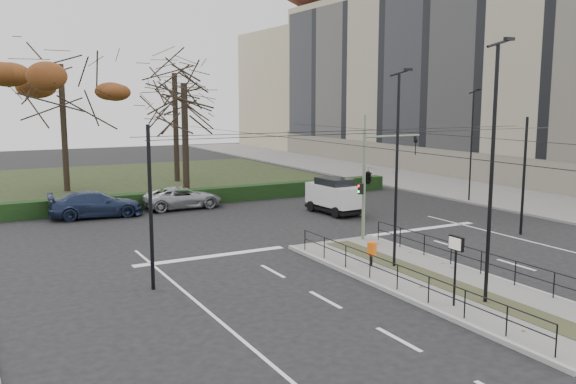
% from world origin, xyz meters
% --- Properties ---
extents(ground, '(140.00, 140.00, 0.00)m').
position_xyz_m(ground, '(0.00, 0.00, 0.00)').
color(ground, black).
rests_on(ground, ground).
extents(median_island, '(4.40, 15.00, 0.14)m').
position_xyz_m(median_island, '(0.00, -2.50, 0.07)').
color(median_island, '#615F5C').
rests_on(median_island, ground).
extents(sidewalk_east, '(8.00, 90.00, 0.14)m').
position_xyz_m(sidewalk_east, '(18.00, 22.00, 0.07)').
color(sidewalk_east, '#615F5C').
rests_on(sidewalk_east, ground).
extents(park, '(38.00, 26.00, 0.10)m').
position_xyz_m(park, '(-6.00, 32.00, 0.05)').
color(park, black).
rests_on(park, ground).
extents(hedge, '(38.00, 1.00, 1.00)m').
position_xyz_m(hedge, '(-6.00, 18.60, 0.50)').
color(hedge, black).
rests_on(hedge, ground).
extents(apartment_block, '(13.09, 52.10, 21.64)m').
position_xyz_m(apartment_block, '(27.97, 23.97, 10.39)').
color(apartment_block, '#BDAF89').
rests_on(apartment_block, ground).
extents(median_railing, '(4.14, 13.24, 0.92)m').
position_xyz_m(median_railing, '(0.00, -2.60, 0.98)').
color(median_railing, black).
rests_on(median_railing, median_island).
extents(catenary, '(20.00, 34.00, 6.00)m').
position_xyz_m(catenary, '(0.00, 1.62, 3.42)').
color(catenary, black).
rests_on(catenary, ground).
extents(traffic_light, '(3.65, 2.10, 5.36)m').
position_xyz_m(traffic_light, '(1.81, 4.50, 3.26)').
color(traffic_light, '#65765B').
rests_on(traffic_light, median_island).
extents(litter_bin, '(0.39, 0.39, 1.00)m').
position_xyz_m(litter_bin, '(-1.04, 0.32, 0.85)').
color(litter_bin, black).
rests_on(litter_bin, median_island).
extents(info_panel, '(0.13, 0.61, 2.33)m').
position_xyz_m(info_panel, '(-1.51, -4.86, 1.97)').
color(info_panel, black).
rests_on(info_panel, median_island).
extents(streetlamp_median_near, '(0.73, 0.15, 8.68)m').
position_xyz_m(streetlamp_median_near, '(-0.31, -5.11, 4.55)').
color(streetlamp_median_near, black).
rests_on(streetlamp_median_near, median_island).
extents(streetlamp_median_far, '(0.66, 0.14, 7.93)m').
position_xyz_m(streetlamp_median_far, '(-0.22, -0.12, 4.17)').
color(streetlamp_median_far, black).
rests_on(streetlamp_median_far, median_island).
extents(streetlamp_sidewalk, '(0.62, 0.13, 7.38)m').
position_xyz_m(streetlamp_sidewalk, '(14.52, 10.56, 3.89)').
color(streetlamp_sidewalk, black).
rests_on(streetlamp_sidewalk, sidewalk_east).
extents(parked_car_third, '(5.50, 2.67, 1.54)m').
position_xyz_m(parked_car_third, '(-8.65, 17.09, 0.77)').
color(parked_car_third, '#1E2946').
rests_on(parked_car_third, ground).
extents(parked_car_fourth, '(4.98, 2.32, 1.38)m').
position_xyz_m(parked_car_fourth, '(-3.21, 17.49, 0.69)').
color(parked_car_fourth, '#9C9FA4').
rests_on(parked_car_fourth, ground).
extents(white_van, '(2.05, 4.02, 2.16)m').
position_xyz_m(white_van, '(4.28, 11.44, 1.14)').
color(white_van, silver).
rests_on(white_van, ground).
extents(rust_tree, '(9.67, 9.67, 12.20)m').
position_xyz_m(rust_tree, '(-8.61, 28.07, 9.37)').
color(rust_tree, black).
rests_on(rust_tree, park).
extents(bare_tree_center, '(7.41, 7.41, 11.79)m').
position_xyz_m(bare_tree_center, '(0.39, 29.57, 8.32)').
color(bare_tree_center, black).
rests_on(bare_tree_center, park).
extents(bare_tree_near, '(5.45, 5.45, 10.37)m').
position_xyz_m(bare_tree_near, '(-2.00, 20.27, 7.32)').
color(bare_tree_near, black).
rests_on(bare_tree_near, park).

